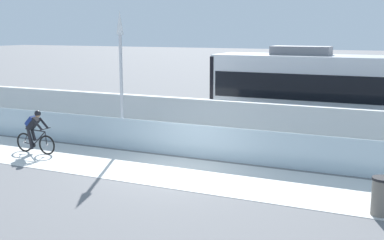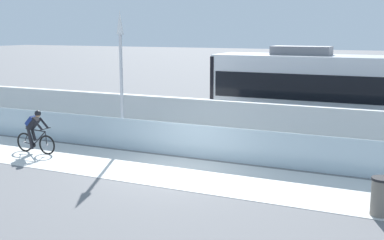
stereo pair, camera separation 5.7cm
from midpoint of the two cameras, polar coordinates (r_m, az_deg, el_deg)
ground_plane at (r=15.69m, az=-2.09°, el=-6.04°), size 200.00×200.00×0.00m
bike_path_deck at (r=15.69m, az=-2.09°, el=-6.02°), size 32.00×3.20×0.01m
glass_parapet at (r=17.16m, az=0.68°, el=-2.53°), size 32.00×0.05×1.19m
concrete_barrier_wall at (r=18.71m, az=2.92°, el=-0.43°), size 32.00×0.36×1.84m
tram_rail_near at (r=21.18m, az=5.39°, el=-1.70°), size 32.00×0.08×0.01m
tram_rail_far at (r=22.51m, az=6.60°, el=-0.99°), size 32.00×0.08×0.01m
tram at (r=20.57m, az=17.94°, el=2.81°), size 11.06×2.54×3.81m
cyclist_on_bike at (r=18.68m, az=-17.86°, el=-1.33°), size 1.77×0.58×1.61m
lamp_post_antenna at (r=18.58m, az=-8.25°, el=6.78°), size 0.28×0.28×5.20m
trash_bin at (r=12.82m, az=21.40°, el=-8.36°), size 0.51×0.51×0.96m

